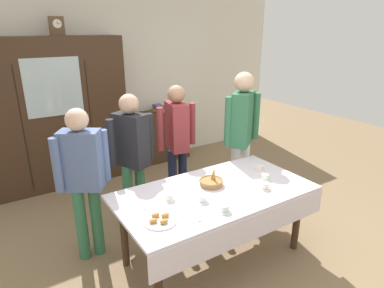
{
  "coord_description": "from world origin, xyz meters",
  "views": [
    {
      "loc": [
        -1.69,
        -2.43,
        2.21
      ],
      "look_at": [
        0.0,
        0.2,
        1.09
      ],
      "focal_mm": 30.85,
      "sensor_mm": 36.0,
      "label": 1
    }
  ],
  "objects_px": {
    "bookshelf_low": "(159,136)",
    "pastry_plate": "(160,220)",
    "book_stack": "(158,108)",
    "person_near_right_end": "(83,172)",
    "mantel_clock": "(57,26)",
    "tea_cup_back_edge": "(225,209)",
    "wall_cabinet": "(54,115)",
    "spoon_far_right": "(142,210)",
    "tea_cup_near_right": "(169,197)",
    "person_by_cabinet": "(242,128)",
    "tea_cup_front_edge": "(260,168)",
    "dining_table": "(217,201)",
    "person_beside_shelf": "(132,150)",
    "bread_basket": "(211,182)",
    "tea_cup_mid_left": "(203,199)",
    "tea_cup_mid_right": "(265,186)",
    "spoon_far_left": "(197,222)",
    "person_behind_table_right": "(177,136)",
    "tea_cup_far_right": "(265,177)"
  },
  "relations": [
    {
      "from": "dining_table",
      "to": "person_near_right_end",
      "type": "xyz_separation_m",
      "value": [
        -1.03,
        0.72,
        0.28
      ]
    },
    {
      "from": "mantel_clock",
      "to": "person_by_cabinet",
      "type": "distance_m",
      "value": 2.74
    },
    {
      "from": "tea_cup_near_right",
      "to": "tea_cup_mid_left",
      "type": "distance_m",
      "value": 0.3
    },
    {
      "from": "book_stack",
      "to": "person_near_right_end",
      "type": "bearing_deg",
      "value": -132.66
    },
    {
      "from": "person_near_right_end",
      "to": "person_by_cabinet",
      "type": "bearing_deg",
      "value": -1.43
    },
    {
      "from": "tea_cup_near_right",
      "to": "person_by_cabinet",
      "type": "height_order",
      "value": "person_by_cabinet"
    },
    {
      "from": "spoon_far_left",
      "to": "person_behind_table_right",
      "type": "relative_size",
      "value": 0.08
    },
    {
      "from": "bookshelf_low",
      "to": "spoon_far_right",
      "type": "xyz_separation_m",
      "value": [
        -1.47,
        -2.56,
        0.31
      ]
    },
    {
      "from": "book_stack",
      "to": "pastry_plate",
      "type": "distance_m",
      "value": 3.13
    },
    {
      "from": "wall_cabinet",
      "to": "tea_cup_mid_right",
      "type": "height_order",
      "value": "wall_cabinet"
    },
    {
      "from": "spoon_far_right",
      "to": "dining_table",
      "type": "bearing_deg",
      "value": -6.42
    },
    {
      "from": "mantel_clock",
      "to": "tea_cup_back_edge",
      "type": "xyz_separation_m",
      "value": [
        0.56,
        -2.9,
        -1.45
      ]
    },
    {
      "from": "bookshelf_low",
      "to": "person_beside_shelf",
      "type": "bearing_deg",
      "value": -125.21
    },
    {
      "from": "bookshelf_low",
      "to": "tea_cup_mid_right",
      "type": "bearing_deg",
      "value": -96.37
    },
    {
      "from": "tea_cup_near_right",
      "to": "tea_cup_back_edge",
      "type": "bearing_deg",
      "value": -55.24
    },
    {
      "from": "bookshelf_low",
      "to": "person_near_right_end",
      "type": "bearing_deg",
      "value": -132.66
    },
    {
      "from": "tea_cup_near_right",
      "to": "tea_cup_back_edge",
      "type": "xyz_separation_m",
      "value": [
        0.29,
        -0.42,
        0.0
      ]
    },
    {
      "from": "dining_table",
      "to": "tea_cup_mid_left",
      "type": "bearing_deg",
      "value": -160.52
    },
    {
      "from": "spoon_far_left",
      "to": "person_near_right_end",
      "type": "height_order",
      "value": "person_near_right_end"
    },
    {
      "from": "bookshelf_low",
      "to": "tea_cup_far_right",
      "type": "height_order",
      "value": "bookshelf_low"
    },
    {
      "from": "tea_cup_mid_right",
      "to": "bread_basket",
      "type": "distance_m",
      "value": 0.51
    },
    {
      "from": "mantel_clock",
      "to": "tea_cup_mid_left",
      "type": "height_order",
      "value": "mantel_clock"
    },
    {
      "from": "dining_table",
      "to": "bread_basket",
      "type": "relative_size",
      "value": 7.8
    },
    {
      "from": "mantel_clock",
      "to": "tea_cup_front_edge",
      "type": "xyz_separation_m",
      "value": [
        1.4,
        -2.44,
        -1.45
      ]
    },
    {
      "from": "bookshelf_low",
      "to": "spoon_far_right",
      "type": "bearing_deg",
      "value": -119.85
    },
    {
      "from": "tea_cup_mid_left",
      "to": "person_beside_shelf",
      "type": "xyz_separation_m",
      "value": [
        -0.22,
        1.05,
        0.17
      ]
    },
    {
      "from": "book_stack",
      "to": "spoon_far_right",
      "type": "distance_m",
      "value": 2.96
    },
    {
      "from": "bookshelf_low",
      "to": "pastry_plate",
      "type": "distance_m",
      "value": 3.15
    },
    {
      "from": "spoon_far_right",
      "to": "person_by_cabinet",
      "type": "relative_size",
      "value": 0.07
    },
    {
      "from": "wall_cabinet",
      "to": "person_beside_shelf",
      "type": "distance_m",
      "value": 1.69
    },
    {
      "from": "bread_basket",
      "to": "person_beside_shelf",
      "type": "xyz_separation_m",
      "value": [
        -0.47,
        0.82,
        0.17
      ]
    },
    {
      "from": "mantel_clock",
      "to": "tea_cup_mid_left",
      "type": "bearing_deg",
      "value": -79.28
    },
    {
      "from": "bookshelf_low",
      "to": "tea_cup_near_right",
      "type": "xyz_separation_m",
      "value": [
        -1.19,
        -2.53,
        0.34
      ]
    },
    {
      "from": "person_by_cabinet",
      "to": "person_near_right_end",
      "type": "height_order",
      "value": "person_by_cabinet"
    },
    {
      "from": "bread_basket",
      "to": "pastry_plate",
      "type": "bearing_deg",
      "value": -157.73
    },
    {
      "from": "pastry_plate",
      "to": "bread_basket",
      "type": "bearing_deg",
      "value": 22.27
    },
    {
      "from": "wall_cabinet",
      "to": "person_near_right_end",
      "type": "height_order",
      "value": "wall_cabinet"
    },
    {
      "from": "tea_cup_mid_left",
      "to": "person_behind_table_right",
      "type": "height_order",
      "value": "person_behind_table_right"
    },
    {
      "from": "wall_cabinet",
      "to": "book_stack",
      "type": "relative_size",
      "value": 9.75
    },
    {
      "from": "tea_cup_back_edge",
      "to": "dining_table",
      "type": "bearing_deg",
      "value": 64.11
    },
    {
      "from": "bookshelf_low",
      "to": "tea_cup_mid_left",
      "type": "xyz_separation_m",
      "value": [
        -0.96,
        -2.72,
        0.34
      ]
    },
    {
      "from": "wall_cabinet",
      "to": "book_stack",
      "type": "height_order",
      "value": "wall_cabinet"
    },
    {
      "from": "dining_table",
      "to": "tea_cup_mid_left",
      "type": "xyz_separation_m",
      "value": [
        -0.21,
        -0.07,
        0.12
      ]
    },
    {
      "from": "bread_basket",
      "to": "wall_cabinet",
      "type": "bearing_deg",
      "value": 111.05
    },
    {
      "from": "tea_cup_far_right",
      "to": "tea_cup_near_right",
      "type": "bearing_deg",
      "value": 170.87
    },
    {
      "from": "tea_cup_near_right",
      "to": "person_by_cabinet",
      "type": "relative_size",
      "value": 0.08
    },
    {
      "from": "spoon_far_left",
      "to": "spoon_far_right",
      "type": "height_order",
      "value": "same"
    },
    {
      "from": "book_stack",
      "to": "person_beside_shelf",
      "type": "bearing_deg",
      "value": -125.21
    },
    {
      "from": "wall_cabinet",
      "to": "bread_basket",
      "type": "xyz_separation_m",
      "value": [
        0.94,
        -2.44,
        -0.27
      ]
    },
    {
      "from": "book_stack",
      "to": "bread_basket",
      "type": "relative_size",
      "value": 0.89
    }
  ]
}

